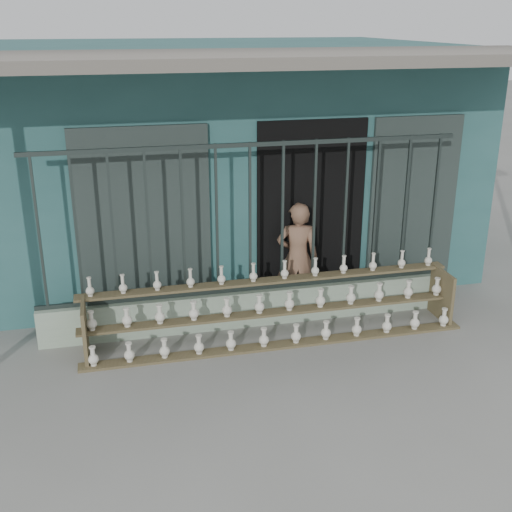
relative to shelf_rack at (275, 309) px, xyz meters
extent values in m
plane|color=slate|center=(-0.20, -0.89, -0.36)|extent=(60.00, 60.00, 0.00)
cube|color=#285454|center=(-0.20, 3.41, 1.24)|extent=(7.00, 5.00, 3.20)
cube|color=black|center=(0.70, 0.93, 0.84)|extent=(1.40, 0.12, 2.40)
cube|color=#202B28|center=(-1.40, 0.89, 0.84)|extent=(1.60, 0.08, 2.40)
cube|color=#202B28|center=(2.10, 0.89, 0.84)|extent=(1.20, 0.08, 2.40)
cube|color=#59544C|center=(-0.20, 0.31, 2.79)|extent=(7.40, 2.00, 0.12)
cube|color=#92A78F|center=(-0.20, 0.41, -0.14)|extent=(5.00, 0.20, 0.45)
cube|color=#283330|center=(-2.55, 0.41, 0.99)|extent=(0.03, 0.03, 1.80)
cube|color=#283330|center=(-2.15, 0.41, 0.99)|extent=(0.03, 0.03, 1.80)
cube|color=#283330|center=(-1.76, 0.41, 0.99)|extent=(0.03, 0.03, 1.80)
cube|color=#283330|center=(-1.37, 0.41, 0.99)|extent=(0.03, 0.03, 1.80)
cube|color=#283330|center=(-0.98, 0.41, 0.99)|extent=(0.03, 0.03, 1.80)
cube|color=#283330|center=(-0.59, 0.41, 0.99)|extent=(0.03, 0.03, 1.80)
cube|color=#283330|center=(-0.20, 0.41, 0.99)|extent=(0.03, 0.03, 1.80)
cube|color=#283330|center=(0.20, 0.41, 0.99)|extent=(0.03, 0.03, 1.80)
cube|color=#283330|center=(0.59, 0.41, 0.99)|extent=(0.03, 0.03, 1.80)
cube|color=#283330|center=(0.98, 0.41, 0.99)|extent=(0.03, 0.03, 1.80)
cube|color=#283330|center=(1.37, 0.41, 0.99)|extent=(0.03, 0.03, 1.80)
cube|color=#283330|center=(1.76, 0.41, 0.99)|extent=(0.03, 0.03, 1.80)
cube|color=#283330|center=(2.15, 0.41, 0.99)|extent=(0.03, 0.03, 1.80)
cube|color=#283330|center=(-0.20, 0.41, 1.86)|extent=(5.00, 0.04, 0.05)
cube|color=#283330|center=(-0.20, 0.41, 0.11)|extent=(5.00, 0.04, 0.05)
cube|color=brown|center=(0.00, -0.24, -0.35)|extent=(4.50, 0.18, 0.03)
cube|color=brown|center=(0.00, 0.01, -0.05)|extent=(4.50, 0.18, 0.03)
cube|color=brown|center=(0.00, 0.26, 0.25)|extent=(4.50, 0.18, 0.03)
cube|color=brown|center=(-2.15, 0.01, -0.04)|extent=(0.04, 0.55, 0.64)
cube|color=brown|center=(2.15, 0.01, -0.04)|extent=(0.04, 0.55, 0.64)
imported|color=brown|center=(0.48, 0.68, 0.36)|extent=(0.59, 0.46, 1.43)
camera|label=1|loc=(-1.78, -6.55, 3.18)|focal=45.00mm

